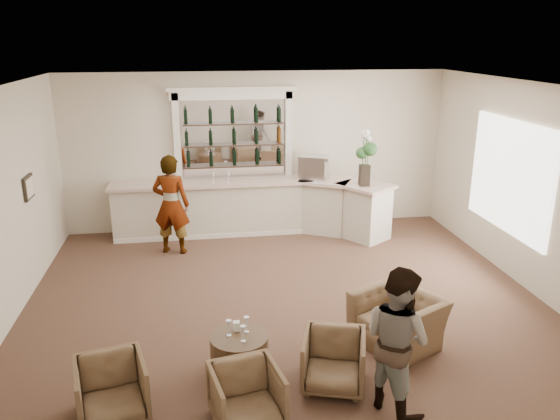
# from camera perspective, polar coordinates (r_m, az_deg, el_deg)

# --- Properties ---
(ground) EXTENTS (8.00, 8.00, 0.00)m
(ground) POSITION_cam_1_polar(r_m,az_deg,el_deg) (8.83, 0.36, -9.01)
(ground) COLOR brown
(ground) RESTS_ON ground
(room_shell) EXTENTS (8.04, 7.02, 3.32)m
(room_shell) POSITION_cam_1_polar(r_m,az_deg,el_deg) (8.77, 0.71, 6.99)
(room_shell) COLOR beige
(room_shell) RESTS_ON ground
(bar_counter) EXTENTS (5.72, 1.80, 1.14)m
(bar_counter) POSITION_cam_1_polar(r_m,az_deg,el_deg) (11.36, -2.84, 0.29)
(bar_counter) COLOR beige
(bar_counter) RESTS_ON ground
(back_bar_alcove) EXTENTS (2.64, 0.25, 3.00)m
(back_bar_alcove) POSITION_cam_1_polar(r_m,az_deg,el_deg) (11.39, -4.88, 7.85)
(back_bar_alcove) COLOR white
(back_bar_alcove) RESTS_ON ground
(cocktail_table) EXTENTS (0.71, 0.71, 0.50)m
(cocktail_table) POSITION_cam_1_polar(r_m,az_deg,el_deg) (6.94, -4.25, -14.79)
(cocktail_table) COLOR #523723
(cocktail_table) RESTS_ON ground
(sommelier) EXTENTS (0.79, 0.63, 1.91)m
(sommelier) POSITION_cam_1_polar(r_m,az_deg,el_deg) (10.43, -11.30, 0.55)
(sommelier) COLOR gray
(sommelier) RESTS_ON ground
(guest) EXTENTS (0.94, 1.02, 1.68)m
(guest) POSITION_cam_1_polar(r_m,az_deg,el_deg) (6.19, 12.13, -13.08)
(guest) COLOR gray
(guest) RESTS_ON ground
(armchair_left) EXTENTS (0.88, 0.90, 0.68)m
(armchair_left) POSITION_cam_1_polar(r_m,az_deg,el_deg) (6.44, -17.19, -17.52)
(armchair_left) COLOR brown
(armchair_left) RESTS_ON ground
(armchair_center) EXTENTS (0.83, 0.85, 0.66)m
(armchair_center) POSITION_cam_1_polar(r_m,az_deg,el_deg) (6.10, -3.52, -18.93)
(armchair_center) COLOR brown
(armchair_center) RESTS_ON ground
(armchair_right) EXTENTS (0.90, 0.92, 0.67)m
(armchair_right) POSITION_cam_1_polar(r_m,az_deg,el_deg) (6.67, 5.61, -15.43)
(armchair_right) COLOR brown
(armchair_right) RESTS_ON ground
(armchair_far) EXTENTS (1.33, 1.38, 0.69)m
(armchair_far) POSITION_cam_1_polar(r_m,az_deg,el_deg) (7.61, 12.18, -11.15)
(armchair_far) COLOR brown
(armchair_far) RESTS_ON ground
(espresso_machine) EXTENTS (0.70, 0.65, 0.49)m
(espresso_machine) POSITION_cam_1_polar(r_m,az_deg,el_deg) (11.34, 3.51, 4.50)
(espresso_machine) COLOR silver
(espresso_machine) RESTS_ON bar_counter
(flower_vase) EXTENTS (0.29, 0.29, 1.11)m
(flower_vase) POSITION_cam_1_polar(r_m,az_deg,el_deg) (10.83, 8.90, 5.74)
(flower_vase) COLOR black
(flower_vase) RESTS_ON bar_counter
(wine_glass_bar_left) EXTENTS (0.07, 0.07, 0.21)m
(wine_glass_bar_left) POSITION_cam_1_polar(r_m,az_deg,el_deg) (11.10, -7.00, 3.36)
(wine_glass_bar_left) COLOR white
(wine_glass_bar_left) RESTS_ON bar_counter
(wine_glass_bar_right) EXTENTS (0.07, 0.07, 0.21)m
(wine_glass_bar_right) POSITION_cam_1_polar(r_m,az_deg,el_deg) (11.08, -5.39, 3.40)
(wine_glass_bar_right) COLOR white
(wine_glass_bar_right) RESTS_ON bar_counter
(wine_glass_tbl_a) EXTENTS (0.07, 0.07, 0.21)m
(wine_glass_tbl_a) POSITION_cam_1_polar(r_m,az_deg,el_deg) (6.77, -5.37, -12.18)
(wine_glass_tbl_a) COLOR white
(wine_glass_tbl_a) RESTS_ON cocktail_table
(wine_glass_tbl_b) EXTENTS (0.07, 0.07, 0.21)m
(wine_glass_tbl_b) POSITION_cam_1_polar(r_m,az_deg,el_deg) (6.83, -3.52, -11.86)
(wine_glass_tbl_b) COLOR white
(wine_glass_tbl_b) RESTS_ON cocktail_table
(wine_glass_tbl_c) EXTENTS (0.07, 0.07, 0.21)m
(wine_glass_tbl_c) POSITION_cam_1_polar(r_m,az_deg,el_deg) (6.64, -3.87, -12.78)
(wine_glass_tbl_c) COLOR white
(wine_glass_tbl_c) RESTS_ON cocktail_table
(napkin_holder) EXTENTS (0.08, 0.08, 0.12)m
(napkin_holder) POSITION_cam_1_polar(r_m,az_deg,el_deg) (6.89, -4.58, -12.00)
(napkin_holder) COLOR white
(napkin_holder) RESTS_ON cocktail_table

